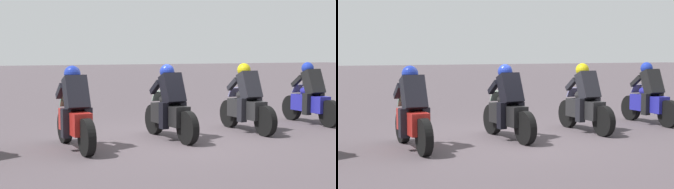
# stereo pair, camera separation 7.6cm
# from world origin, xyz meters

# --- Properties ---
(ground_plane) EXTENTS (120.00, 120.00, 0.00)m
(ground_plane) POSITION_xyz_m (0.00, 0.00, 0.00)
(ground_plane) COLOR #483F44
(rider_lane_a) EXTENTS (2.04, 0.54, 1.51)m
(rider_lane_a) POSITION_xyz_m (0.53, -4.05, 0.62)
(rider_lane_a) COLOR black
(rider_lane_a) RESTS_ON ground_plane
(rider_lane_b) EXTENTS (2.04, 0.54, 1.51)m
(rider_lane_b) POSITION_xyz_m (0.17, -1.94, 0.62)
(rider_lane_b) COLOR black
(rider_lane_b) RESTS_ON ground_plane
(rider_lane_c) EXTENTS (2.04, 0.55, 1.51)m
(rider_lane_c) POSITION_xyz_m (0.02, 0.01, 0.62)
(rider_lane_c) COLOR black
(rider_lane_c) RESTS_ON ground_plane
(rider_lane_d) EXTENTS (2.04, 0.54, 1.51)m
(rider_lane_d) POSITION_xyz_m (-0.18, 2.00, 0.62)
(rider_lane_d) COLOR black
(rider_lane_d) RESTS_ON ground_plane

